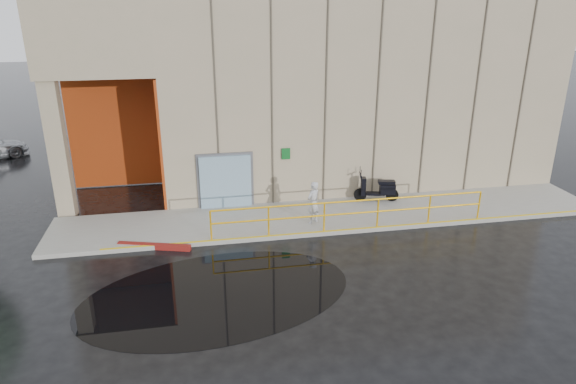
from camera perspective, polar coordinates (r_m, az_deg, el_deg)
name	(u,v)px	position (r m, az deg, el deg)	size (l,w,h in m)	color
ground	(236,292)	(14.41, -5.83, -11.02)	(120.00, 120.00, 0.00)	black
sidewalk	(333,215)	(18.97, 5.03, -2.60)	(20.00, 3.00, 0.15)	gray
building	(322,76)	(24.21, 3.75, 12.71)	(20.00, 10.17, 8.00)	gray
guardrail	(351,214)	(17.61, 7.04, -2.44)	(9.56, 0.06, 1.03)	#ECA70C
person	(313,202)	(17.86, 2.82, -1.16)	(0.55, 0.36, 1.52)	#B8B9BD
scooter	(378,182)	(20.08, 9.92, 1.08)	(1.76, 0.90, 1.34)	black
red_curb	(154,246)	(17.13, -14.65, -5.86)	(2.40, 0.18, 0.18)	maroon
puddle	(217,294)	(14.38, -7.86, -11.18)	(7.47, 4.60, 0.01)	black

